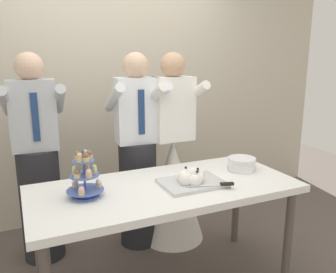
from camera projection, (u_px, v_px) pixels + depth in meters
The scene contains 8 objects.
rear_wall at pixel (108, 74), 3.44m from camera, with size 5.20×0.10×2.90m, color beige.
dessert_table at pixel (166, 196), 2.36m from camera, with size 1.80×0.80×0.78m.
cupcake_stand at pixel (85, 176), 2.13m from camera, with size 0.23×0.23×0.31m.
main_cake_tray at pixel (192, 179), 2.35m from camera, with size 0.43×0.34×0.12m.
plate_stack at pixel (242, 164), 2.65m from camera, with size 0.22×0.22×0.10m.
person_groom at pixel (138, 162), 2.95m from camera, with size 0.48×0.51×1.66m.
person_bride at pixel (173, 177), 3.07m from camera, with size 0.56×0.56×1.66m.
person_guest at pixel (38, 171), 2.73m from camera, with size 0.49×0.51×1.66m.
Camera 1 is at (-0.89, -2.02, 1.64)m, focal length 37.06 mm.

